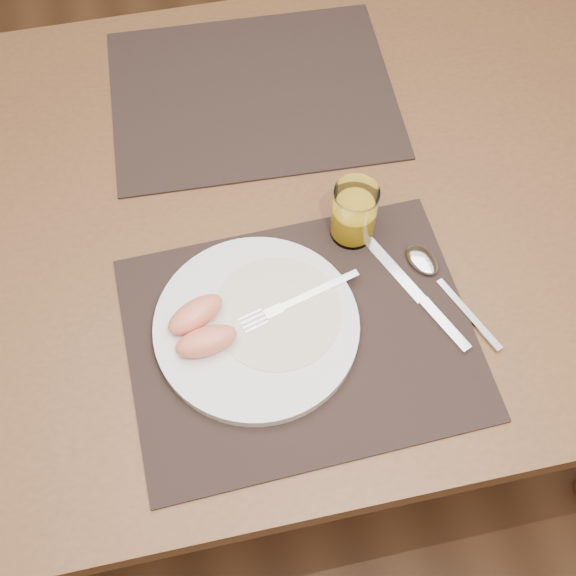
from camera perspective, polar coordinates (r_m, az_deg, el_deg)
The scene contains 11 objects.
ground at distance 1.73m, azimuth -0.71°, elevation -8.09°, with size 5.00×5.00×0.00m, color #55341D.
table at distance 1.13m, azimuth -1.07°, elevation 4.19°, with size 1.40×0.90×0.75m.
placemat_near at distance 0.95m, azimuth 1.00°, elevation -3.90°, with size 0.45×0.35×0.00m, color black.
placemat_far at distance 1.20m, azimuth -2.81°, elevation 15.11°, with size 0.45×0.35×0.00m, color black.
plate at distance 0.95m, azimuth -2.50°, elevation -3.03°, with size 0.27×0.27×0.02m, color white.
plate_dressing at distance 0.95m, azimuth -0.85°, elevation -1.93°, with size 0.17×0.17×0.00m.
fork at distance 0.95m, azimuth 0.16°, elevation -1.27°, with size 0.17×0.06×0.00m.
knife at distance 0.99m, azimuth 10.56°, elevation -0.96°, with size 0.10×0.21×0.01m.
spoon at distance 1.01m, azimuth 11.07°, elevation 1.62°, with size 0.09×0.19×0.01m.
juice_glass at distance 1.00m, azimuth 5.23°, elevation 5.78°, with size 0.06×0.06×0.09m.
grapefruit_wedges at distance 0.93m, azimuth -6.91°, elevation -3.12°, with size 0.09×0.10×0.03m.
Camera 1 is at (-0.11, -0.62, 1.61)m, focal length 45.00 mm.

